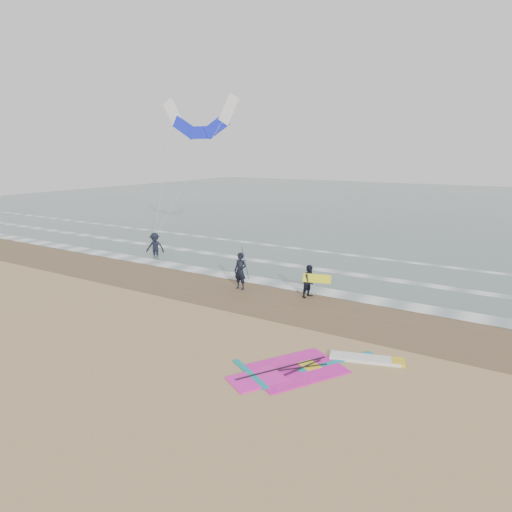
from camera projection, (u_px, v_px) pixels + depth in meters
The scene contains 11 objects.
ground at pixel (186, 344), 16.18m from camera, with size 120.00×120.00×0.00m, color tan.
sea_water at pixel (443, 207), 55.86m from camera, with size 120.00×80.00×0.02m, color #47605E.
wet_sand_band at pixel (271, 298), 21.14m from camera, with size 120.00×5.00×0.01m, color brown.
foam_waterline at pixel (312, 276), 24.81m from camera, with size 120.00×9.15×0.02m.
windsurf_rig at pixel (315, 367), 14.38m from camera, with size 4.89×4.63×0.12m.
person_standing at pixel (240, 271), 22.39m from camera, with size 0.67×0.44×1.84m, color black.
person_walking at pixel (310, 281), 21.21m from camera, with size 0.75×0.58×1.54m, color black.
person_wading at pixel (155, 242), 29.51m from camera, with size 1.21×0.70×1.88m, color black.
held_pole at pixel (245, 263), 22.14m from camera, with size 0.17×0.86×1.82m.
carried_kiteboard at pixel (317, 279), 20.87m from camera, with size 1.30×0.51×0.39m.
surf_kite at pixel (200, 122), 28.49m from camera, with size 5.98×2.30×8.75m.
Camera 1 is at (10.09, -11.46, 6.68)m, focal length 32.00 mm.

